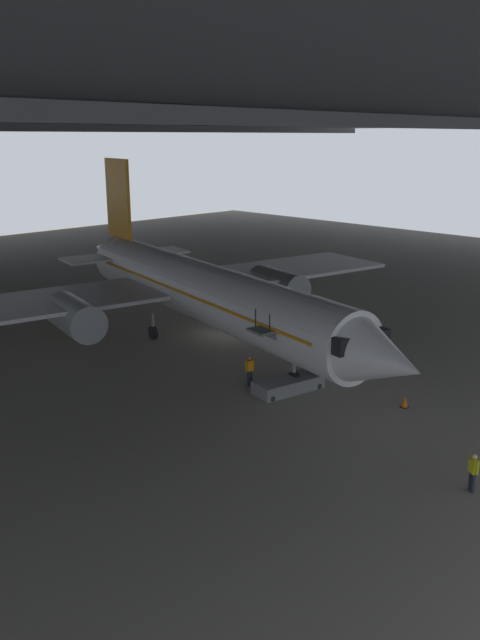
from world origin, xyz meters
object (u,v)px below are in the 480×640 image
Objects in this scene: airplane_main at (200,290)px; crew_worker_by_stairs at (250,369)px; boarding_stairs at (287,378)px; crew_worker_near_nose at (473,470)px; baggage_tug at (68,316)px; traffic_cone_orange at (405,402)px.

airplane_main is 21.54× the size of crew_worker_by_stairs.
airplane_main is 7.80× the size of boarding_stairs.
airplane_main is 22.14m from crew_worker_near_nose.
boarding_stairs is 2.03× the size of baggage_tug.
crew_worker_by_stairs reaches higher than baggage_tug.
traffic_cone_orange is (2.53, -5.57, -0.44)m from boarding_stairs.
boarding_stairs is 6.13m from traffic_cone_orange.
airplane_main is 11.13m from baggage_tug.
crew_worker_by_stairs is (-3.40, -7.80, -2.48)m from airplane_main.
baggage_tug is at bearing 91.70° from crew_worker_by_stairs.
airplane_main is at bearing 76.17° from crew_worker_near_nose.
airplane_main is 10.47m from boarding_stairs.
crew_worker_near_nose is at bearing -103.02° from boarding_stairs.
crew_worker_near_nose is at bearing -97.78° from crew_worker_by_stairs.
crew_worker_by_stairs is 8.29m from traffic_cone_orange.
airplane_main is 8.86m from crew_worker_by_stairs.
crew_worker_near_nose is 7.97m from traffic_cone_orange.
airplane_main is 15.83× the size of baggage_tug.
crew_worker_by_stairs is (-0.82, 1.98, 0.23)m from boarding_stairs.
airplane_main is 15.67m from traffic_cone_orange.
traffic_cone_orange is (3.35, -7.55, -0.67)m from crew_worker_by_stairs.
airplane_main is 22.81× the size of crew_worker_near_nose.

